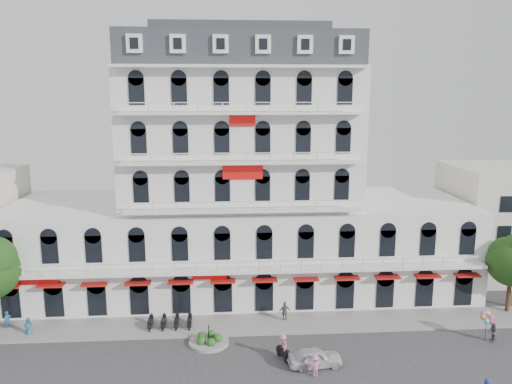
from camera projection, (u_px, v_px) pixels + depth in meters
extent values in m
cube|color=gray|center=(245.00, 324.00, 42.96)|extent=(53.00, 4.00, 0.16)
cube|color=silver|center=(241.00, 244.00, 50.91)|extent=(45.00, 14.00, 9.00)
cube|color=silver|center=(240.00, 136.00, 48.76)|extent=(22.00, 12.00, 13.00)
cube|color=#2D3035|center=(239.00, 52.00, 47.20)|extent=(21.56, 11.76, 3.00)
cube|color=#2D3035|center=(239.00, 31.00, 46.83)|extent=(15.84, 8.64, 0.80)
cube|color=#AC1915|center=(244.00, 281.00, 43.76)|extent=(40.50, 1.00, 0.15)
cube|color=#B40C0B|center=(243.00, 171.00, 43.26)|extent=(3.50, 0.10, 1.40)
cylinder|color=gray|center=(209.00, 342.00, 39.83)|extent=(3.20, 3.20, 0.24)
cylinder|color=black|center=(209.00, 333.00, 39.67)|extent=(0.08, 0.08, 1.40)
sphere|color=#1F541C|center=(218.00, 338.00, 39.81)|extent=(0.70, 0.70, 0.70)
sphere|color=#1F541C|center=(212.00, 334.00, 40.43)|extent=(0.70, 0.70, 0.70)
sphere|color=#1F541C|center=(202.00, 336.00, 40.13)|extent=(0.70, 0.70, 0.70)
sphere|color=#1F541C|center=(201.00, 341.00, 39.33)|extent=(0.70, 0.70, 0.70)
sphere|color=#1F541C|center=(211.00, 342.00, 39.12)|extent=(0.70, 0.70, 0.70)
cylinder|color=#382314|center=(508.00, 295.00, 45.17)|extent=(0.36, 0.36, 3.43)
sphere|color=#183A12|center=(512.00, 262.00, 44.56)|extent=(4.37, 4.37, 4.37)
sphere|color=#183A12|center=(506.00, 254.00, 44.71)|extent=(3.12, 3.12, 3.12)
imported|color=silver|center=(315.00, 357.00, 36.45)|extent=(4.14, 1.99, 1.36)
cube|color=black|center=(283.00, 353.00, 37.36)|extent=(0.88, 1.52, 0.35)
torus|color=black|center=(286.00, 360.00, 36.92)|extent=(0.33, 0.60, 0.60)
torus|color=black|center=(279.00, 353.00, 37.90)|extent=(0.33, 0.60, 0.60)
imported|color=#D06E80|center=(283.00, 344.00, 37.23)|extent=(0.91, 1.15, 1.55)
imported|color=#265774|center=(29.00, 327.00, 41.01)|extent=(0.86, 0.66, 1.56)
imported|color=#54565B|center=(285.00, 312.00, 43.52)|extent=(1.14, 0.65, 1.83)
imported|color=#CF6D9B|center=(315.00, 366.00, 35.09)|extent=(1.18, 0.92, 1.61)
imported|color=navy|center=(8.00, 321.00, 42.01)|extent=(0.72, 0.68, 1.66)
imported|color=#525259|center=(492.00, 332.00, 39.97)|extent=(0.78, 0.92, 1.65)
cylinder|color=black|center=(486.00, 329.00, 40.21)|extent=(0.04, 0.04, 2.00)
sphere|color=#E54C99|center=(491.00, 317.00, 40.04)|extent=(0.44, 0.44, 0.44)
sphere|color=yellow|center=(487.00, 313.00, 40.28)|extent=(0.44, 0.44, 0.44)
sphere|color=#994CD8|center=(483.00, 313.00, 40.25)|extent=(0.44, 0.44, 0.44)
sphere|color=orange|center=(483.00, 317.00, 39.98)|extent=(0.44, 0.44, 0.44)
sphere|color=#4CB2E5|center=(487.00, 321.00, 39.74)|extent=(0.44, 0.44, 0.44)
sphere|color=#D8334C|center=(491.00, 322.00, 39.78)|extent=(0.44, 0.44, 0.44)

